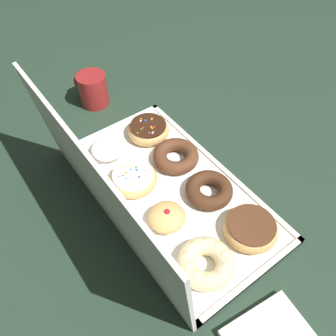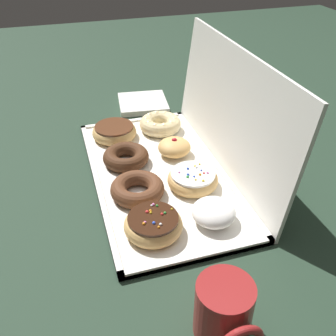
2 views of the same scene
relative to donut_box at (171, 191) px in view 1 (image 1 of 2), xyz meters
name	(u,v)px [view 1 (image 1 of 2)]	position (x,y,z in m)	size (l,w,h in m)	color
ground_plane	(171,192)	(0.00, 0.00, -0.01)	(3.00, 3.00, 0.00)	#233828
donut_box	(171,191)	(0.00, 0.00, 0.00)	(0.55, 0.30, 0.01)	white
box_lid_open	(100,191)	(0.00, 0.17, 0.14)	(0.55, 0.29, 0.01)	white
chocolate_frosted_donut_0	(251,228)	(-0.19, -0.07, 0.02)	(0.12, 0.12, 0.04)	tan
chocolate_cake_ring_donut_1	(209,190)	(-0.06, -0.06, 0.02)	(0.11, 0.11, 0.03)	#472816
chocolate_cake_ring_donut_2	(176,156)	(0.07, -0.07, 0.02)	(0.12, 0.12, 0.03)	#59331E
sprinkle_donut_3	(148,130)	(0.19, -0.06, 0.02)	(0.11, 0.11, 0.04)	tan
cruller_donut_4	(206,263)	(-0.20, 0.06, 0.03)	(0.12, 0.12, 0.04)	beige
jelly_filled_donut_5	(167,217)	(-0.07, 0.06, 0.03)	(0.08, 0.08, 0.05)	tan
sprinkle_donut_6	(134,178)	(0.07, 0.06, 0.02)	(0.11, 0.11, 0.04)	tan
powdered_filled_donut_7	(108,148)	(0.19, 0.06, 0.03)	(0.09, 0.09, 0.04)	white
coffee_mug	(92,88)	(0.41, -0.02, 0.05)	(0.10, 0.08, 0.10)	maroon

